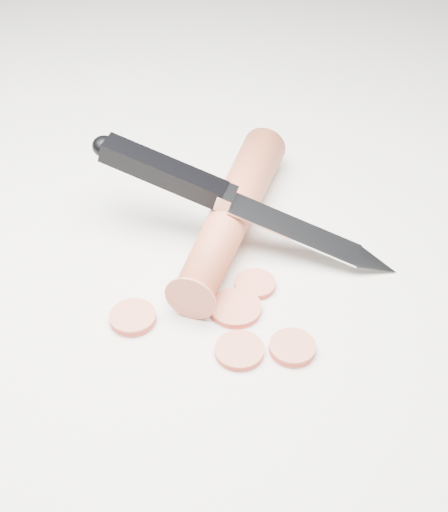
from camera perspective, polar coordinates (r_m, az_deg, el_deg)
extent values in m
plane|color=silver|center=(0.58, -0.73, -2.44)|extent=(2.40, 2.40, 0.00)
cylinder|color=#C75431|center=(0.62, 0.68, 3.48)|extent=(0.15, 0.21, 0.04)
cylinder|color=#D16448|center=(0.53, 5.49, -7.31)|extent=(0.03, 0.03, 0.01)
cylinder|color=#D16448|center=(0.58, 2.51, -2.27)|extent=(0.03, 0.03, 0.01)
cylinder|color=#D16448|center=(0.56, 0.94, -4.19)|extent=(0.04, 0.04, 0.01)
cylinder|color=#D16448|center=(0.53, 1.24, -7.56)|extent=(0.04, 0.04, 0.01)
cylinder|color=#D16448|center=(0.56, -7.30, -4.90)|extent=(0.04, 0.04, 0.01)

